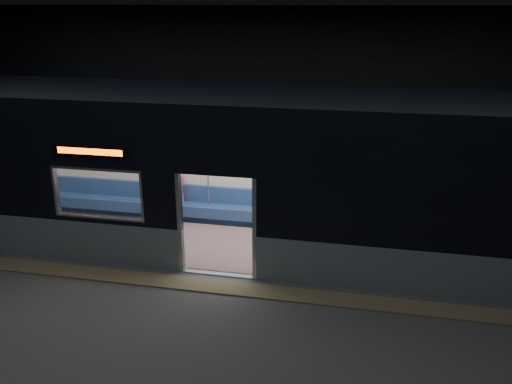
% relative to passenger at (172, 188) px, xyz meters
% --- Properties ---
extents(station_floor, '(24.00, 14.00, 0.01)m').
position_rel_passenger_xyz_m(station_floor, '(1.83, -3.55, -0.84)').
color(station_floor, '#47494C').
rests_on(station_floor, ground).
extents(station_envelope, '(24.00, 14.00, 5.00)m').
position_rel_passenger_xyz_m(station_envelope, '(1.83, -3.55, 2.83)').
color(station_envelope, black).
rests_on(station_envelope, station_floor).
extents(tactile_strip, '(22.80, 0.50, 0.03)m').
position_rel_passenger_xyz_m(tactile_strip, '(1.83, -3.00, -0.82)').
color(tactile_strip, '#8C7F59').
rests_on(tactile_strip, station_floor).
extents(metro_car, '(18.00, 3.04, 3.35)m').
position_rel_passenger_xyz_m(metro_car, '(1.83, -1.00, 1.01)').
color(metro_car, gray).
rests_on(metro_car, station_floor).
extents(passenger, '(0.49, 0.78, 1.47)m').
position_rel_passenger_xyz_m(passenger, '(0.00, 0.00, 0.00)').
color(passenger, black).
rests_on(passenger, metro_car).
extents(handbag, '(0.33, 0.30, 0.14)m').
position_rel_passenger_xyz_m(handbag, '(0.05, -0.25, -0.14)').
color(handbag, black).
rests_on(handbag, passenger).
extents(transit_map, '(1.01, 0.03, 0.66)m').
position_rel_passenger_xyz_m(transit_map, '(6.31, 0.31, 0.64)').
color(transit_map, white).
rests_on(transit_map, metro_car).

